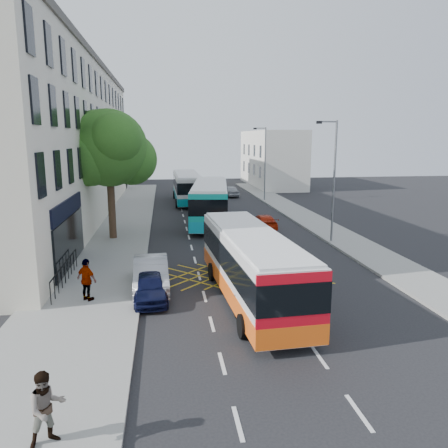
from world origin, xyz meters
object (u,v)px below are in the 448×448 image
object	(u,v)px
motorbike	(250,304)
red_hatchback	(263,222)
street_tree	(109,149)
parked_car_blue	(150,287)
bus_mid	(210,202)
distant_car_silver	(230,191)
distant_car_grey	(196,188)
lamp_near	(333,175)
lamp_far	(264,160)
bus_far	(187,187)
parked_car_silver	(151,274)
pedestrian_near	(47,408)
bus_near	(251,265)
pedestrian_far	(87,280)

from	to	relation	value
motorbike	red_hatchback	xyz separation A→B (m)	(4.64, 17.88, -0.43)
street_tree	parked_car_blue	bearing A→B (deg)	-76.48
street_tree	bus_mid	size ratio (longest dim) A/B	0.72
red_hatchback	distant_car_silver	xyz separation A→B (m)	(0.24, 19.18, 0.11)
distant_car_grey	lamp_near	bearing A→B (deg)	-78.97
red_hatchback	distant_car_silver	distance (m)	19.19
lamp_far	bus_far	xyz separation A→B (m)	(-8.55, 0.29, -2.92)
distant_car_grey	parked_car_silver	bearing A→B (deg)	-100.81
bus_mid	distant_car_grey	size ratio (longest dim) A/B	2.31
street_tree	lamp_near	size ratio (longest dim) A/B	1.10
pedestrian_near	bus_near	bearing A→B (deg)	23.81
bus_mid	distant_car_grey	world-z (taller)	bus_mid
bus_far	red_hatchback	world-z (taller)	bus_far
street_tree	lamp_far	xyz separation A→B (m)	(14.71, 17.03, -1.68)
distant_car_grey	pedestrian_far	bearing A→B (deg)	-104.51
bus_near	pedestrian_near	world-z (taller)	bus_near
red_hatchback	pedestrian_far	world-z (taller)	pedestrian_far
motorbike	parked_car_blue	xyz separation A→B (m)	(-3.75, 3.49, -0.37)
parked_car_blue	motorbike	bearing A→B (deg)	-45.80
lamp_near	red_hatchback	size ratio (longest dim) A/B	2.08
bus_far	parked_car_blue	world-z (taller)	bus_far
lamp_near	parked_car_blue	size ratio (longest dim) A/B	2.21
motorbike	distant_car_grey	xyz separation A→B (m)	(0.96, 40.46, -0.25)
lamp_near	bus_near	bearing A→B (deg)	-127.51
bus_near	bus_mid	world-z (taller)	bus_mid
bus_far	pedestrian_near	size ratio (longest dim) A/B	6.47
street_tree	bus_far	distance (m)	18.95
distant_car_silver	pedestrian_far	world-z (taller)	pedestrian_far
bus_far	parked_car_blue	distance (m)	29.62
red_hatchback	pedestrian_near	distance (m)	25.76
parked_car_blue	pedestrian_near	world-z (taller)	pedestrian_near
motorbike	pedestrian_near	bearing A→B (deg)	-153.33
bus_mid	motorbike	world-z (taller)	bus_mid
bus_far	distant_car_grey	size ratio (longest dim) A/B	2.17
lamp_near	bus_far	world-z (taller)	lamp_near
street_tree	motorbike	world-z (taller)	street_tree
street_tree	distant_car_grey	size ratio (longest dim) A/B	1.66
parked_car_blue	red_hatchback	distance (m)	16.66
street_tree	pedestrian_far	size ratio (longest dim) A/B	4.76
distant_car_silver	pedestrian_near	xyz separation A→B (m)	(-10.68, -42.73, 0.37)
bus_mid	pedestrian_far	size ratio (longest dim) A/B	6.62
distant_car_silver	pedestrian_far	distance (m)	35.45
bus_near	pedestrian_far	distance (m)	7.08
bus_far	parked_car_silver	world-z (taller)	bus_far
lamp_far	distant_car_silver	distance (m)	6.73
parked_car_blue	distant_car_silver	world-z (taller)	distant_car_silver
bus_far	lamp_far	bearing A→B (deg)	-2.54
street_tree	motorbike	size ratio (longest dim) A/B	3.83
bus_far	red_hatchback	size ratio (longest dim) A/B	2.98
bus_near	parked_car_silver	world-z (taller)	bus_near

